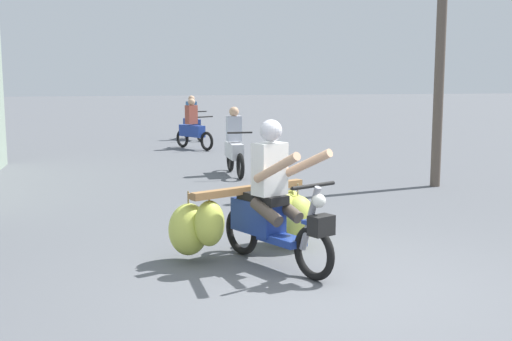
# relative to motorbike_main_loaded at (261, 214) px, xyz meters

# --- Properties ---
(ground_plane) EXTENTS (120.00, 120.00, 0.00)m
(ground_plane) POSITION_rel_motorbike_main_loaded_xyz_m (0.42, -1.25, -0.50)
(ground_plane) COLOR #56595E
(motorbike_main_loaded) EXTENTS (1.85, 1.93, 1.58)m
(motorbike_main_loaded) POSITION_rel_motorbike_main_loaded_xyz_m (0.00, 0.00, 0.00)
(motorbike_main_loaded) COLOR black
(motorbike_main_loaded) RESTS_ON ground
(motorbike_distant_ahead_left) EXTENTS (0.50, 1.62, 1.40)m
(motorbike_distant_ahead_left) POSITION_rel_motorbike_main_loaded_xyz_m (0.78, 6.10, 0.07)
(motorbike_distant_ahead_left) COLOR black
(motorbike_distant_ahead_left) RESTS_ON ground
(motorbike_distant_ahead_right) EXTENTS (0.65, 1.58, 1.40)m
(motorbike_distant_ahead_right) POSITION_rel_motorbike_main_loaded_xyz_m (0.76, 13.64, 0.07)
(motorbike_distant_ahead_right) COLOR black
(motorbike_distant_ahead_right) RESTS_ON ground
(motorbike_distant_far_ahead) EXTENTS (0.94, 1.43, 1.40)m
(motorbike_distant_far_ahead) POSITION_rel_motorbike_main_loaded_xyz_m (0.47, 11.01, 0.07)
(motorbike_distant_far_ahead) COLOR black
(motorbike_distant_far_ahead) RESTS_ON ground
(utility_pole) EXTENTS (0.18, 0.18, 5.42)m
(utility_pole) POSITION_rel_motorbike_main_loaded_xyz_m (4.18, 3.94, 2.21)
(utility_pole) COLOR brown
(utility_pole) RESTS_ON ground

